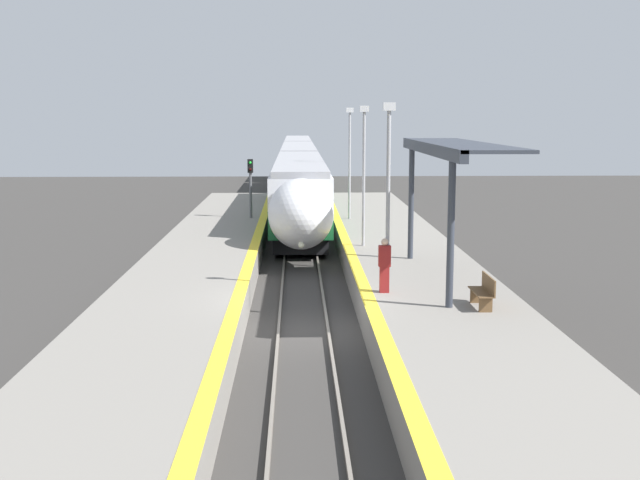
# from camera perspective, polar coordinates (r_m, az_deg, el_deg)

# --- Properties ---
(ground_plane) EXTENTS (120.00, 120.00, 0.00)m
(ground_plane) POSITION_cam_1_polar(r_m,az_deg,el_deg) (23.57, -1.20, -6.54)
(ground_plane) COLOR #383533
(rail_left) EXTENTS (0.08, 90.00, 0.15)m
(rail_left) POSITION_cam_1_polar(r_m,az_deg,el_deg) (23.55, -2.96, -6.37)
(rail_left) COLOR slate
(rail_left) RESTS_ON ground_plane
(rail_right) EXTENTS (0.08, 90.00, 0.15)m
(rail_right) POSITION_cam_1_polar(r_m,az_deg,el_deg) (23.56, 0.57, -6.35)
(rail_right) COLOR slate
(rail_right) RESTS_ON ground_plane
(train) EXTENTS (2.83, 63.05, 3.90)m
(train) POSITION_cam_1_polar(r_m,az_deg,el_deg) (62.12, -1.54, 5.16)
(train) COLOR black
(train) RESTS_ON ground_plane
(platform_right) EXTENTS (4.63, 64.00, 1.00)m
(platform_right) POSITION_cam_1_polar(r_m,az_deg,el_deg) (23.81, 8.55, -5.24)
(platform_right) COLOR gray
(platform_right) RESTS_ON ground_plane
(platform_left) EXTENTS (4.26, 64.00, 1.00)m
(platform_left) POSITION_cam_1_polar(r_m,az_deg,el_deg) (23.72, -10.53, -5.35)
(platform_left) COLOR gray
(platform_left) RESTS_ON ground_plane
(platform_bench) EXTENTS (0.44, 1.47, 0.89)m
(platform_bench) POSITION_cam_1_polar(r_m,az_deg,el_deg) (22.62, 11.60, -3.57)
(platform_bench) COLOR brown
(platform_bench) RESTS_ON platform_right
(person_waiting) EXTENTS (0.36, 0.22, 1.64)m
(person_waiting) POSITION_cam_1_polar(r_m,az_deg,el_deg) (24.01, 4.61, -1.76)
(person_waiting) COLOR maroon
(person_waiting) RESTS_ON platform_right
(railway_signal) EXTENTS (0.28, 0.28, 4.02)m
(railway_signal) POSITION_cam_1_polar(r_m,az_deg,el_deg) (41.56, -4.96, 3.63)
(railway_signal) COLOR #59595E
(railway_signal) RESTS_ON ground_plane
(lamppost_near) EXTENTS (0.36, 0.20, 5.63)m
(lamppost_near) POSITION_cam_1_polar(r_m,az_deg,el_deg) (23.81, 4.87, 3.88)
(lamppost_near) COLOR #9E9EA3
(lamppost_near) RESTS_ON platform_right
(lamppost_mid) EXTENTS (0.36, 0.20, 5.63)m
(lamppost_mid) POSITION_cam_1_polar(r_m,az_deg,el_deg) (32.34, 3.13, 5.22)
(lamppost_mid) COLOR #9E9EA3
(lamppost_mid) RESTS_ON platform_right
(lamppost_far) EXTENTS (0.36, 0.20, 5.63)m
(lamppost_far) POSITION_cam_1_polar(r_m,az_deg,el_deg) (40.90, 2.12, 5.99)
(lamppost_far) COLOR #9E9EA3
(lamppost_far) RESTS_ON platform_right
(station_canopy) EXTENTS (2.02, 10.64, 4.41)m
(station_canopy) POSITION_cam_1_polar(r_m,az_deg,el_deg) (25.84, 9.03, 6.16)
(station_canopy) COLOR #333842
(station_canopy) RESTS_ON platform_right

